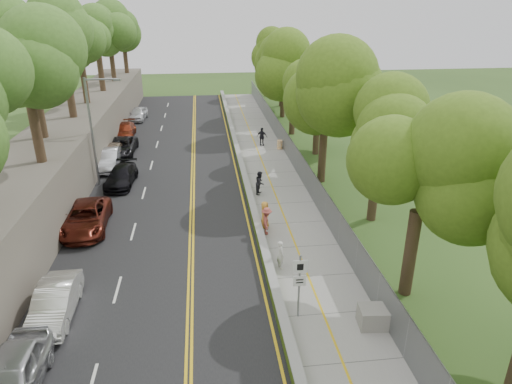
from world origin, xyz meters
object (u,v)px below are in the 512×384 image
(construction_barrel, at_px, (280,145))
(car_0, at_px, (12,377))
(signpost, at_px, (300,279))
(person_far, at_px, (262,137))
(streetlight, at_px, (94,125))
(car_1, at_px, (55,303))
(car_2, at_px, (86,218))
(concrete_block, at_px, (374,317))
(painter_0, at_px, (265,215))

(construction_barrel, xyz_separation_m, car_0, (-14.05, -27.22, 0.37))
(signpost, distance_m, construction_barrel, 24.43)
(person_far, bearing_deg, streetlight, 56.82)
(construction_barrel, relative_size, car_1, 0.19)
(car_1, relative_size, car_2, 0.81)
(car_0, bearing_deg, signpost, 15.11)
(streetlight, distance_m, person_far, 16.13)
(concrete_block, bearing_deg, streetlight, 129.06)
(construction_barrel, height_order, car_2, car_2)
(signpost, bearing_deg, car_1, 173.10)
(car_2, xyz_separation_m, painter_0, (10.75, -1.05, 0.11))
(signpost, bearing_deg, car_2, 138.75)
(car_0, bearing_deg, person_far, 65.52)
(streetlight, relative_size, person_far, 4.56)
(car_2, height_order, painter_0, painter_0)
(car_1, relative_size, painter_0, 2.59)
(construction_barrel, relative_size, car_2, 0.15)
(concrete_block, distance_m, car_0, 14.06)
(streetlight, xyz_separation_m, painter_0, (11.21, -8.38, -3.74))
(concrete_block, height_order, painter_0, painter_0)
(construction_barrel, xyz_separation_m, car_1, (-13.81, -22.89, 0.30))
(construction_barrel, bearing_deg, person_far, 140.38)
(painter_0, bearing_deg, signpost, -158.07)
(signpost, height_order, car_0, signpost)
(car_0, xyz_separation_m, car_1, (0.25, 4.33, -0.08))
(signpost, height_order, painter_0, signpost)
(car_2, bearing_deg, person_far, 48.64)
(car_0, bearing_deg, car_2, 90.41)
(concrete_block, distance_m, person_far, 26.43)
(person_far, bearing_deg, painter_0, 107.53)
(car_0, distance_m, painter_0, 15.72)
(concrete_block, xyz_separation_m, painter_0, (-3.40, 9.62, 0.41))
(signpost, bearing_deg, person_far, 86.06)
(signpost, xyz_separation_m, painter_0, (-0.30, 8.64, -1.07))
(car_0, distance_m, car_1, 4.34)
(concrete_block, height_order, person_far, person_far)
(concrete_block, relative_size, car_1, 0.30)
(car_0, height_order, car_1, car_0)
(streetlight, height_order, construction_barrel, streetlight)
(construction_barrel, height_order, car_0, car_0)
(signpost, height_order, person_far, signpost)
(signpost, bearing_deg, streetlight, 124.08)
(car_1, height_order, car_2, car_2)
(streetlight, xyz_separation_m, concrete_block, (14.61, -18.00, -4.15))
(car_1, bearing_deg, construction_barrel, 57.96)
(streetlight, relative_size, car_0, 1.71)
(car_0, bearing_deg, construction_barrel, 62.01)
(car_1, bearing_deg, painter_0, 34.73)
(streetlight, xyz_separation_m, car_1, (0.95, -15.74, -3.88))
(streetlight, bearing_deg, person_far, 32.33)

